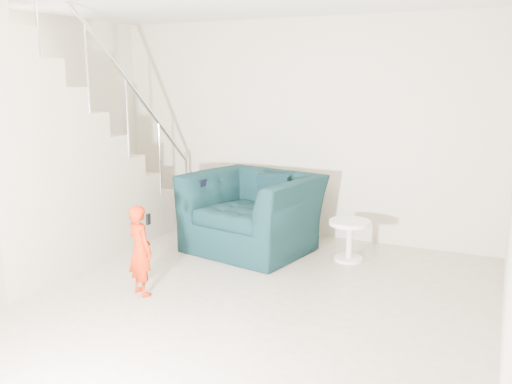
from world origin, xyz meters
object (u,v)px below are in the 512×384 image
(armchair, at_px, (252,212))
(side_table, at_px, (349,234))
(toddler, at_px, (140,250))
(staircase, at_px, (48,177))

(armchair, xyz_separation_m, side_table, (1.13, 0.09, -0.14))
(armchair, xyz_separation_m, toddler, (-0.36, -1.65, -0.02))
(side_table, height_order, staircase, staircase)
(armchair, relative_size, staircase, 0.38)
(toddler, bearing_deg, staircase, 10.66)
(toddler, height_order, staircase, staircase)
(toddler, relative_size, side_table, 1.88)
(armchair, height_order, side_table, armchair)
(armchair, height_order, staircase, staircase)
(staircase, bearing_deg, toddler, -13.31)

